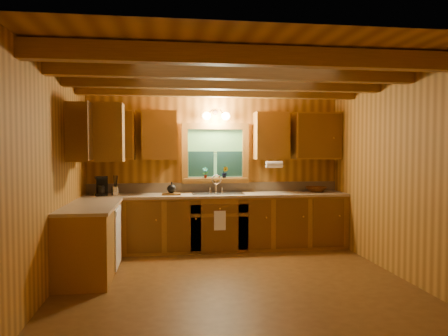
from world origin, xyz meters
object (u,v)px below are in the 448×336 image
coffee_maker (102,186)px  cutting_board (172,194)px  sink (217,196)px  wicker_basket (316,189)px

coffee_maker → cutting_board: (1.08, -0.06, -0.13)m
sink → coffee_maker: size_ratio=2.74×
sink → wicker_basket: bearing=1.8°
cutting_board → wicker_basket: 2.42m
coffee_maker → cutting_board: bearing=-18.8°
coffee_maker → wicker_basket: coffee_maker is taller
wicker_basket → sink: bearing=-178.2°
sink → cutting_board: sink is taller
sink → wicker_basket: 1.68m
sink → cutting_board: 0.74m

